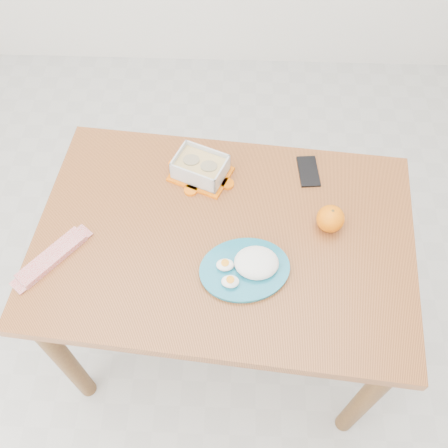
{
  "coord_description": "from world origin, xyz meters",
  "views": [
    {
      "loc": [
        0.19,
        -0.75,
        1.99
      ],
      "look_at": [
        0.16,
        0.02,
        0.81
      ],
      "focal_mm": 40.0,
      "sensor_mm": 36.0,
      "label": 1
    }
  ],
  "objects_px": {
    "smartphone": "(308,171)",
    "orange_fruit": "(330,219)",
    "dining_table": "(224,254)",
    "food_container": "(200,168)",
    "rice_plate": "(248,266)"
  },
  "relations": [
    {
      "from": "dining_table",
      "to": "rice_plate",
      "type": "height_order",
      "value": "rice_plate"
    },
    {
      "from": "rice_plate",
      "to": "smartphone",
      "type": "bearing_deg",
      "value": 50.28
    },
    {
      "from": "dining_table",
      "to": "orange_fruit",
      "type": "relative_size",
      "value": 14.45
    },
    {
      "from": "orange_fruit",
      "to": "smartphone",
      "type": "height_order",
      "value": "orange_fruit"
    },
    {
      "from": "dining_table",
      "to": "orange_fruit",
      "type": "xyz_separation_m",
      "value": [
        0.31,
        0.04,
        0.15
      ]
    },
    {
      "from": "dining_table",
      "to": "rice_plate",
      "type": "distance_m",
      "value": 0.19
    },
    {
      "from": "smartphone",
      "to": "orange_fruit",
      "type": "bearing_deg",
      "value": -82.27
    },
    {
      "from": "smartphone",
      "to": "food_container",
      "type": "bearing_deg",
      "value": 179.07
    },
    {
      "from": "rice_plate",
      "to": "smartphone",
      "type": "relative_size",
      "value": 2.42
    },
    {
      "from": "food_container",
      "to": "smartphone",
      "type": "bearing_deg",
      "value": 26.95
    },
    {
      "from": "rice_plate",
      "to": "smartphone",
      "type": "distance_m",
      "value": 0.41
    },
    {
      "from": "orange_fruit",
      "to": "food_container",
      "type": "bearing_deg",
      "value": 155.21
    },
    {
      "from": "food_container",
      "to": "smartphone",
      "type": "relative_size",
      "value": 1.75
    },
    {
      "from": "dining_table",
      "to": "food_container",
      "type": "xyz_separation_m",
      "value": [
        -0.08,
        0.22,
        0.15
      ]
    },
    {
      "from": "rice_plate",
      "to": "orange_fruit",
      "type": "bearing_deg",
      "value": 21.32
    }
  ]
}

